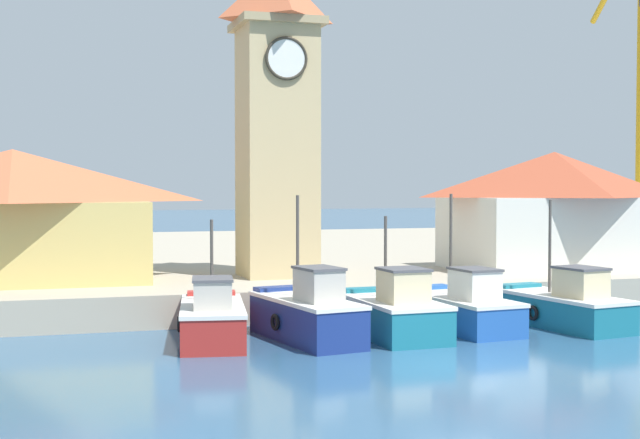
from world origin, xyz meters
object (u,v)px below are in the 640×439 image
fishing_boat_left_outer (307,314)px  clock_tower (277,112)px  fishing_boat_far_left (212,318)px  fishing_boat_mid_left (461,308)px  fishing_boat_left_inner (393,313)px  warehouse_left (13,214)px  fishing_boat_center (563,306)px  port_crane_near (639,133)px  warehouse_right (554,209)px

fishing_boat_left_outer → clock_tower: clock_tower is taller
fishing_boat_far_left → fishing_boat_mid_left: size_ratio=1.02×
fishing_boat_left_outer → clock_tower: size_ratio=0.37×
fishing_boat_left_inner → warehouse_left: 15.12m
fishing_boat_center → warehouse_left: warehouse_left is taller
fishing_boat_left_inner → port_crane_near: (21.66, 17.10, 6.95)m
clock_tower → fishing_boat_far_left: bearing=-117.4°
fishing_boat_center → port_crane_near: size_ratio=0.29×
fishing_boat_mid_left → fishing_boat_center: bearing=-8.8°
fishing_boat_left_inner → warehouse_right: (10.63, 8.00, 2.98)m
fishing_boat_left_inner → fishing_boat_mid_left: 2.76m
fishing_boat_far_left → fishing_boat_left_inner: (5.60, -0.79, 0.05)m
fishing_boat_left_outer → port_crane_near: port_crane_near is taller
fishing_boat_center → warehouse_right: warehouse_right is taller
fishing_boat_far_left → warehouse_right: (16.24, 7.22, 3.03)m
fishing_boat_far_left → fishing_boat_left_inner: 5.66m
fishing_boat_left_inner → fishing_boat_mid_left: fishing_boat_mid_left is taller
fishing_boat_left_inner → fishing_boat_mid_left: (2.68, 0.68, -0.05)m
fishing_boat_far_left → fishing_boat_center: (11.78, -0.65, -0.00)m
fishing_boat_mid_left → fishing_boat_center: 3.54m
fishing_boat_left_inner → warehouse_right: warehouse_right is taller
fishing_boat_left_inner → clock_tower: bearing=101.0°
warehouse_right → port_crane_near: port_crane_near is taller
fishing_boat_left_outer → fishing_boat_mid_left: (5.48, 0.60, -0.10)m
fishing_boat_mid_left → clock_tower: bearing=119.1°
fishing_boat_left_inner → warehouse_left: (-11.62, 9.23, 2.93)m
warehouse_left → port_crane_near: (33.28, 7.87, 4.02)m
fishing_boat_center → port_crane_near: bearing=47.6°
clock_tower → fishing_boat_left_outer: bearing=-97.9°
fishing_boat_far_left → fishing_boat_left_outer: (2.80, -0.71, 0.10)m
fishing_boat_mid_left → fishing_boat_left_inner: bearing=-165.7°
fishing_boat_left_inner → warehouse_right: bearing=37.0°
fishing_boat_left_inner → port_crane_near: 28.46m
port_crane_near → fishing_boat_left_inner: bearing=-141.7°
warehouse_left → clock_tower: bearing=-4.5°
fishing_boat_far_left → warehouse_left: warehouse_left is taller
fishing_boat_left_outer → fishing_boat_center: bearing=0.4°
fishing_boat_center → warehouse_left: 20.20m
fishing_boat_left_inner → fishing_boat_mid_left: bearing=14.3°
fishing_boat_center → fishing_boat_far_left: bearing=176.9°
warehouse_left → port_crane_near: 34.44m
fishing_boat_left_inner → fishing_boat_center: (6.18, 0.14, -0.05)m
warehouse_left → warehouse_right: size_ratio=1.12×
fishing_boat_left_outer → fishing_boat_far_left: bearing=165.8°
fishing_boat_left_outer → port_crane_near: size_ratio=0.28×
fishing_boat_left_outer → warehouse_left: 13.03m
fishing_boat_center → clock_tower: bearing=133.3°
fishing_boat_far_left → clock_tower: 11.08m
fishing_boat_mid_left → fishing_boat_center: size_ratio=0.97×
fishing_boat_far_left → fishing_boat_left_inner: fishing_boat_left_inner is taller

